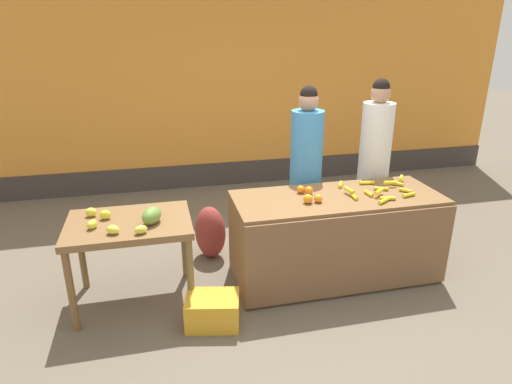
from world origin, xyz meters
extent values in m
plane|color=#665B4C|center=(0.00, 0.00, 0.00)|extent=(24.00, 24.00, 0.00)
cube|color=orange|center=(0.00, 3.03, 1.74)|extent=(8.82, 0.20, 3.47)
cube|color=#3F3833|center=(0.00, 2.92, 0.18)|extent=(8.82, 0.04, 0.36)
cube|color=brown|center=(0.45, 0.00, 0.43)|extent=(1.98, 0.78, 0.85)
cube|color=brown|center=(0.45, -0.40, 0.43)|extent=(1.98, 0.03, 0.79)
cube|color=brown|center=(-1.47, 0.00, 0.76)|extent=(1.05, 0.75, 0.06)
cylinder|color=brown|center=(-1.95, -0.32, 0.37)|extent=(0.06, 0.06, 0.73)
cylinder|color=brown|center=(-0.99, -0.32, 0.37)|extent=(0.06, 0.06, 0.73)
cylinder|color=brown|center=(-1.95, 0.32, 0.37)|extent=(0.06, 0.06, 0.73)
cylinder|color=brown|center=(-0.99, 0.32, 0.37)|extent=(0.06, 0.06, 0.73)
cylinder|color=yellow|center=(0.86, 0.23, 0.87)|extent=(0.15, 0.05, 0.04)
cylinder|color=gold|center=(0.74, -0.05, 0.87)|extent=(0.04, 0.13, 0.04)
cylinder|color=gold|center=(1.09, -0.17, 0.87)|extent=(0.14, 0.07, 0.04)
cylinder|color=gold|center=(1.14, 0.14, 0.87)|extent=(0.12, 0.11, 0.04)
cylinder|color=gold|center=(0.57, -0.09, 0.87)|extent=(0.04, 0.13, 0.04)
cylinder|color=gold|center=(1.13, -0.06, 0.87)|extent=(0.11, 0.12, 0.04)
cylinder|color=gold|center=(0.79, -0.25, 0.87)|extent=(0.15, 0.11, 0.04)
cylinder|color=gold|center=(0.92, 0.04, 0.87)|extent=(0.14, 0.09, 0.04)
cylinder|color=gold|center=(0.85, -0.21, 0.87)|extent=(0.15, 0.07, 0.04)
cylinder|color=gold|center=(0.58, 0.24, 0.87)|extent=(0.10, 0.14, 0.04)
cylinder|color=yellow|center=(1.05, 0.11, 0.90)|extent=(0.13, 0.05, 0.04)
cylinder|color=yellow|center=(0.82, -0.09, 0.90)|extent=(0.14, 0.12, 0.04)
cylinder|color=gold|center=(1.23, 0.21, 0.90)|extent=(0.10, 0.12, 0.04)
cylinder|color=gold|center=(0.56, 0.00, 0.90)|extent=(0.06, 0.14, 0.04)
sphere|color=orange|center=(0.21, -0.11, 0.89)|extent=(0.08, 0.08, 0.08)
sphere|color=orange|center=(0.13, 0.15, 0.89)|extent=(0.08, 0.08, 0.08)
sphere|color=orange|center=(0.11, -0.11, 0.90)|extent=(0.09, 0.09, 0.09)
sphere|color=orange|center=(0.20, 0.10, 0.89)|extent=(0.08, 0.08, 0.08)
ellipsoid|color=#DBDA43|center=(-1.58, -0.23, 0.83)|extent=(0.13, 0.12, 0.08)
ellipsoid|color=#D9D240|center=(-1.36, -0.27, 0.83)|extent=(0.13, 0.11, 0.07)
ellipsoid|color=yellow|center=(-1.66, 0.09, 0.83)|extent=(0.10, 0.08, 0.08)
ellipsoid|color=yellow|center=(-1.75, -0.08, 0.83)|extent=(0.11, 0.13, 0.08)
ellipsoid|color=yellow|center=(-1.79, 0.18, 0.83)|extent=(0.10, 0.07, 0.08)
ellipsoid|color=olive|center=(-1.27, -0.09, 0.86)|extent=(0.23, 0.26, 0.14)
cylinder|color=#33333D|center=(0.35, 0.64, 0.35)|extent=(0.29, 0.29, 0.70)
cylinder|color=#3F8CCC|center=(0.35, 0.64, 1.12)|extent=(0.34, 0.34, 0.85)
sphere|color=tan|center=(0.35, 0.64, 1.64)|extent=(0.21, 0.21, 0.21)
sphere|color=black|center=(0.35, 0.64, 1.71)|extent=(0.18, 0.18, 0.18)
cylinder|color=#33333D|center=(1.15, 0.65, 0.36)|extent=(0.29, 0.29, 0.72)
cylinder|color=white|center=(1.15, 0.65, 1.16)|extent=(0.34, 0.34, 0.88)
sphere|color=tan|center=(1.15, 0.65, 1.69)|extent=(0.21, 0.21, 0.21)
sphere|color=black|center=(1.15, 0.65, 1.76)|extent=(0.18, 0.18, 0.18)
cube|color=gold|center=(-0.84, -0.51, 0.13)|extent=(0.50, 0.41, 0.26)
ellipsoid|color=maroon|center=(-0.69, 0.66, 0.29)|extent=(0.45, 0.46, 0.58)
camera|label=1|loc=(-1.20, -3.62, 2.37)|focal=31.07mm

